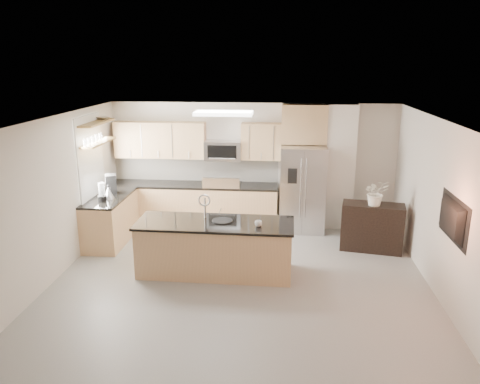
# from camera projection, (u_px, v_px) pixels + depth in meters

# --- Properties ---
(floor) EXTENTS (6.50, 6.50, 0.00)m
(floor) POSITION_uv_depth(u_px,v_px,m) (238.00, 292.00, 7.22)
(floor) COLOR gray
(floor) RESTS_ON ground
(ceiling) EXTENTS (6.00, 6.50, 0.02)m
(ceiling) POSITION_uv_depth(u_px,v_px,m) (238.00, 123.00, 6.51)
(ceiling) COLOR silver
(ceiling) RESTS_ON wall_back
(wall_back) EXTENTS (6.00, 0.02, 2.60)m
(wall_back) POSITION_uv_depth(u_px,v_px,m) (252.00, 164.00, 9.98)
(wall_back) COLOR beige
(wall_back) RESTS_ON floor
(wall_front) EXTENTS (6.00, 0.02, 2.60)m
(wall_front) POSITION_uv_depth(u_px,v_px,m) (200.00, 338.00, 3.75)
(wall_front) COLOR beige
(wall_front) RESTS_ON floor
(wall_left) EXTENTS (0.02, 6.50, 2.60)m
(wall_left) POSITION_uv_depth(u_px,v_px,m) (42.00, 206.00, 7.13)
(wall_left) COLOR beige
(wall_left) RESTS_ON floor
(wall_right) EXTENTS (0.02, 6.50, 2.60)m
(wall_right) POSITION_uv_depth(u_px,v_px,m) (449.00, 218.00, 6.61)
(wall_right) COLOR beige
(wall_right) RESTS_ON floor
(back_counter) EXTENTS (3.55, 0.66, 1.44)m
(back_counter) POSITION_uv_depth(u_px,v_px,m) (194.00, 204.00, 10.01)
(back_counter) COLOR tan
(back_counter) RESTS_ON floor
(left_counter) EXTENTS (0.66, 1.50, 0.92)m
(left_counter) POSITION_uv_depth(u_px,v_px,m) (110.00, 219.00, 9.10)
(left_counter) COLOR tan
(left_counter) RESTS_ON floor
(range) EXTENTS (0.76, 0.64, 1.14)m
(range) POSITION_uv_depth(u_px,v_px,m) (223.00, 205.00, 9.94)
(range) COLOR black
(range) RESTS_ON floor
(upper_cabinets) EXTENTS (3.50, 0.33, 0.75)m
(upper_cabinets) POSITION_uv_depth(u_px,v_px,m) (190.00, 140.00, 9.79)
(upper_cabinets) COLOR tan
(upper_cabinets) RESTS_ON wall_back
(microwave) EXTENTS (0.76, 0.40, 0.40)m
(microwave) POSITION_uv_depth(u_px,v_px,m) (223.00, 150.00, 9.75)
(microwave) COLOR #B7B7BA
(microwave) RESTS_ON upper_cabinets
(refrigerator) EXTENTS (0.92, 0.78, 1.78)m
(refrigerator) POSITION_uv_depth(u_px,v_px,m) (302.00, 189.00, 9.64)
(refrigerator) COLOR #B7B7BA
(refrigerator) RESTS_ON floor
(partition_column) EXTENTS (0.60, 0.30, 2.60)m
(partition_column) POSITION_uv_depth(u_px,v_px,m) (339.00, 168.00, 9.68)
(partition_column) COLOR silver
(partition_column) RESTS_ON floor
(window) EXTENTS (0.04, 1.15, 1.65)m
(window) POSITION_uv_depth(u_px,v_px,m) (90.00, 159.00, 8.80)
(window) COLOR white
(window) RESTS_ON wall_left
(shelf_lower) EXTENTS (0.30, 1.20, 0.04)m
(shelf_lower) POSITION_uv_depth(u_px,v_px,m) (97.00, 142.00, 8.81)
(shelf_lower) COLOR brown
(shelf_lower) RESTS_ON wall_left
(shelf_upper) EXTENTS (0.30, 1.20, 0.04)m
(shelf_upper) POSITION_uv_depth(u_px,v_px,m) (96.00, 123.00, 8.71)
(shelf_upper) COLOR brown
(shelf_upper) RESTS_ON wall_left
(ceiling_fixture) EXTENTS (1.00, 0.50, 0.06)m
(ceiling_fixture) POSITION_uv_depth(u_px,v_px,m) (224.00, 113.00, 8.09)
(ceiling_fixture) COLOR white
(ceiling_fixture) RESTS_ON ceiling
(island) EXTENTS (2.59, 0.97, 1.32)m
(island) POSITION_uv_depth(u_px,v_px,m) (215.00, 247.00, 7.77)
(island) COLOR tan
(island) RESTS_ON floor
(credenza) EXTENTS (1.18, 0.66, 0.89)m
(credenza) POSITION_uv_depth(u_px,v_px,m) (372.00, 227.00, 8.71)
(credenza) COLOR black
(credenza) RESTS_ON floor
(cup) EXTENTS (0.13, 0.13, 0.09)m
(cup) POSITION_uv_depth(u_px,v_px,m) (258.00, 224.00, 7.44)
(cup) COLOR white
(cup) RESTS_ON island
(platter) EXTENTS (0.44, 0.44, 0.02)m
(platter) POSITION_uv_depth(u_px,v_px,m) (222.00, 221.00, 7.68)
(platter) COLOR black
(platter) RESTS_ON island
(blender) EXTENTS (0.15, 0.15, 0.36)m
(blender) POSITION_uv_depth(u_px,v_px,m) (102.00, 193.00, 8.63)
(blender) COLOR black
(blender) RESTS_ON left_counter
(kettle) EXTENTS (0.21, 0.21, 0.26)m
(kettle) POSITION_uv_depth(u_px,v_px,m) (109.00, 193.00, 8.83)
(kettle) COLOR #B7B7BA
(kettle) RESTS_ON left_counter
(coffee_maker) EXTENTS (0.28, 0.30, 0.38)m
(coffee_maker) POSITION_uv_depth(u_px,v_px,m) (111.00, 185.00, 9.14)
(coffee_maker) COLOR black
(coffee_maker) RESTS_ON left_counter
(bowl) EXTENTS (0.40, 0.40, 0.08)m
(bowl) POSITION_uv_depth(u_px,v_px,m) (103.00, 117.00, 9.03)
(bowl) COLOR #B7B7BA
(bowl) RESTS_ON shelf_upper
(flower_vase) EXTENTS (0.75, 0.68, 0.73)m
(flower_vase) POSITION_uv_depth(u_px,v_px,m) (377.00, 186.00, 8.42)
(flower_vase) COLOR white
(flower_vase) RESTS_ON credenza
(television) EXTENTS (0.14, 1.08, 0.62)m
(television) POSITION_uv_depth(u_px,v_px,m) (448.00, 219.00, 6.41)
(television) COLOR black
(television) RESTS_ON wall_right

